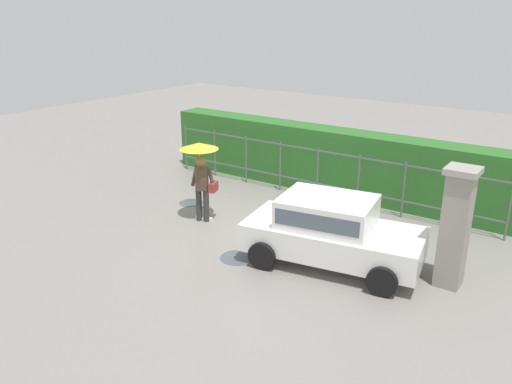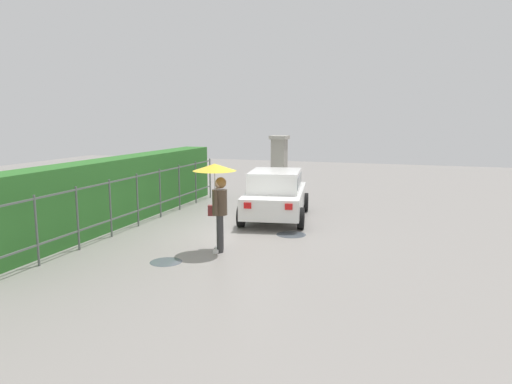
# 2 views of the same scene
# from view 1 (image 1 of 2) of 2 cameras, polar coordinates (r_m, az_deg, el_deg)

# --- Properties ---
(ground_plane) EXTENTS (40.00, 40.00, 0.00)m
(ground_plane) POSITION_cam_1_polar(r_m,az_deg,el_deg) (12.51, 2.45, -4.69)
(ground_plane) COLOR gray
(car) EXTENTS (3.93, 2.35, 1.48)m
(car) POSITION_cam_1_polar(r_m,az_deg,el_deg) (10.89, 8.30, -4.07)
(car) COLOR white
(car) RESTS_ON ground
(pedestrian) EXTENTS (0.98, 0.98, 2.04)m
(pedestrian) POSITION_cam_1_polar(r_m,az_deg,el_deg) (12.91, -6.15, 2.97)
(pedestrian) COLOR #333333
(pedestrian) RESTS_ON ground
(gate_pillar) EXTENTS (0.60, 0.60, 2.42)m
(gate_pillar) POSITION_cam_1_polar(r_m,az_deg,el_deg) (10.49, 21.31, -3.62)
(gate_pillar) COLOR gray
(gate_pillar) RESTS_ON ground
(fence_section) EXTENTS (10.12, 0.05, 1.50)m
(fence_section) POSITION_cam_1_polar(r_m,az_deg,el_deg) (14.68, 6.87, 2.34)
(fence_section) COLOR #59605B
(fence_section) RESTS_ON ground
(hedge_row) EXTENTS (11.07, 0.90, 1.90)m
(hedge_row) POSITION_cam_1_polar(r_m,az_deg,el_deg) (15.31, 8.29, 3.48)
(hedge_row) COLOR #2D6B28
(hedge_row) RESTS_ON ground
(puddle_near) EXTENTS (0.78, 0.78, 0.00)m
(puddle_near) POSITION_cam_1_polar(r_m,az_deg,el_deg) (11.35, -2.06, -7.32)
(puddle_near) COLOR #4C545B
(puddle_near) RESTS_ON ground
(puddle_far) EXTENTS (0.69, 0.69, 0.00)m
(puddle_far) POSITION_cam_1_polar(r_m,az_deg,el_deg) (14.59, -7.23, -1.21)
(puddle_far) COLOR #4C545B
(puddle_far) RESTS_ON ground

